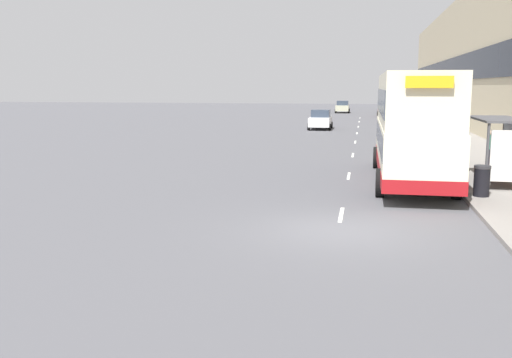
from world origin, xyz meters
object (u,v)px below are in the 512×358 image
Objects in this scene: double_decker_bus_near at (412,125)px; car_2 at (320,120)px; car_1 at (342,107)px; pedestrian_1 at (495,149)px; car_0 at (385,110)px; litter_bin at (482,181)px; pedestrian_at_shelter at (490,148)px; bus_shelter at (503,138)px.

car_2 is at bearing 101.77° from double_decker_bus_near.
car_1 is 0.97× the size of car_2.
car_1 is 2.34× the size of pedestrian_1.
car_2 is at bearing -105.77° from car_0.
car_1 reaches higher than litter_bin.
litter_bin is (7.19, -63.42, -0.18)m from car_1.
car_1 is 57.24m from pedestrian_1.
double_decker_bus_near is 5.37m from pedestrian_1.
litter_bin is (-1.85, -6.89, -0.36)m from pedestrian_1.
litter_bin is at bearing -105.01° from pedestrian_1.
car_2 is 2.58× the size of pedestrian_at_shelter.
car_0 is 53.64m from litter_bin.
bus_shelter is 4.23m from pedestrian_1.
pedestrian_1 is (0.02, -1.04, 0.05)m from pedestrian_at_shelter.
double_decker_bus_near reaches higher than bus_shelter.
litter_bin is (-1.82, -7.93, -0.31)m from pedestrian_at_shelter.
bus_shelter reaches higher than pedestrian_1.
car_0 is 11.33m from car_1.
bus_shelter is 61.21m from car_1.
litter_bin is at bearing -88.41° from car_0.
car_0 is at bearing 89.33° from double_decker_bus_near.
bus_shelter is at bearing -86.94° from car_0.
bus_shelter is at bearing 97.90° from car_1.
litter_bin is at bearing -102.95° from pedestrian_at_shelter.
bus_shelter is 5.25m from pedestrian_at_shelter.
pedestrian_1 is at bearing 41.33° from double_decker_bus_near.
bus_shelter is at bearing 107.75° from car_2.
litter_bin is at bearing 104.15° from car_2.
car_0 reaches higher than litter_bin.
pedestrian_1 is at bearing -85.91° from car_0.
car_2 reaches higher than litter_bin.
car_0 is (-2.71, 50.82, -1.03)m from bus_shelter.
car_1 is at bearing 94.87° from double_decker_bus_near.
pedestrian_1 reaches higher than car_1.
pedestrian_at_shelter is 1.56× the size of litter_bin.
pedestrian_1 is at bearing 111.80° from car_2.
double_decker_bus_near is at bearing 168.92° from bus_shelter.
double_decker_bus_near is at bearing -130.97° from pedestrian_at_shelter.
double_decker_bus_near reaches higher than litter_bin.
car_2 is at bearing 88.83° from car_1.
car_2 is at bearing 104.15° from litter_bin.
bus_shelter is 2.41× the size of pedestrian_1.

